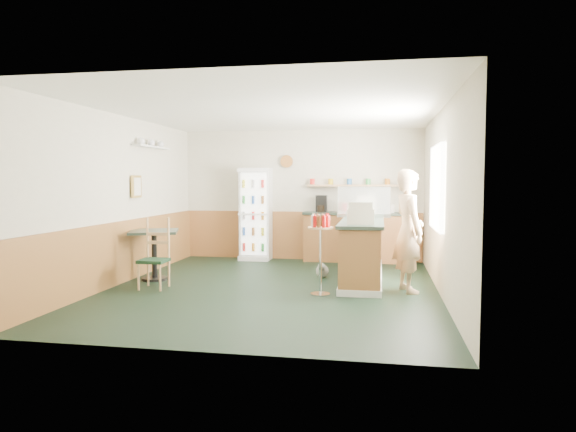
% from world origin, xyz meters
% --- Properties ---
extents(ground, '(6.00, 6.00, 0.00)m').
position_xyz_m(ground, '(0.00, 0.00, 0.00)').
color(ground, black).
rests_on(ground, ground).
extents(room_envelope, '(5.04, 6.02, 2.72)m').
position_xyz_m(room_envelope, '(-0.23, 0.73, 1.52)').
color(room_envelope, beige).
rests_on(room_envelope, ground).
extents(service_counter, '(0.68, 3.01, 1.01)m').
position_xyz_m(service_counter, '(1.35, 1.07, 0.46)').
color(service_counter, '#A05A33').
rests_on(service_counter, ground).
extents(back_counter, '(2.24, 0.42, 1.69)m').
position_xyz_m(back_counter, '(1.19, 2.80, 0.55)').
color(back_counter, '#A05A33').
rests_on(back_counter, ground).
extents(drinks_fridge, '(0.63, 0.53, 1.91)m').
position_xyz_m(drinks_fridge, '(-0.92, 2.74, 0.95)').
color(drinks_fridge, white).
rests_on(drinks_fridge, ground).
extents(display_case, '(0.93, 0.48, 0.53)m').
position_xyz_m(display_case, '(1.35, 1.57, 1.27)').
color(display_case, silver).
rests_on(display_case, service_counter).
extents(cash_register, '(0.40, 0.42, 0.23)m').
position_xyz_m(cash_register, '(1.35, 0.04, 1.12)').
color(cash_register, beige).
rests_on(cash_register, service_counter).
extents(shopkeeper, '(0.61, 0.71, 1.82)m').
position_xyz_m(shopkeeper, '(2.05, 0.12, 0.91)').
color(shopkeeper, tan).
rests_on(shopkeeper, ground).
extents(condiment_stand, '(0.37, 0.37, 1.15)m').
position_xyz_m(condiment_stand, '(0.79, -0.33, 0.79)').
color(condiment_stand, silver).
rests_on(condiment_stand, ground).
extents(newspaper_rack, '(0.09, 0.48, 0.55)m').
position_xyz_m(newspaper_rack, '(0.99, 1.35, 0.50)').
color(newspaper_rack, black).
rests_on(newspaper_rack, ground).
extents(cafe_table, '(0.96, 0.96, 0.83)m').
position_xyz_m(cafe_table, '(-2.05, 0.29, 0.58)').
color(cafe_table, black).
rests_on(cafe_table, ground).
extents(cafe_chair, '(0.41, 0.41, 1.08)m').
position_xyz_m(cafe_chair, '(-1.77, -0.26, 0.56)').
color(cafe_chair, black).
rests_on(cafe_chair, ground).
extents(dog_doorstop, '(0.22, 0.28, 0.26)m').
position_xyz_m(dog_doorstop, '(0.67, 0.98, 0.13)').
color(dog_doorstop, gray).
rests_on(dog_doorstop, ground).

